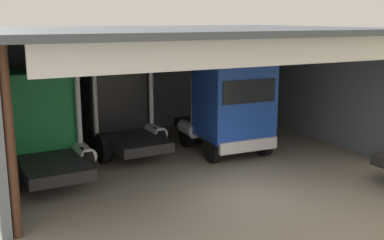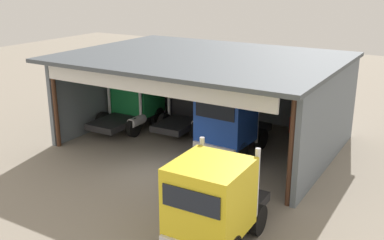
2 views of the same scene
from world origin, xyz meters
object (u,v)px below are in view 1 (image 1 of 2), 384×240
object	(u,v)px
truck_black_yard_outside	(115,104)
tool_cart	(213,114)
truck_green_right_bay	(39,120)
truck_blue_left_bay	(229,107)
oil_drum	(236,115)

from	to	relation	value
truck_black_yard_outside	tool_cart	xyz separation A→B (m)	(5.84, 2.18, -1.37)
truck_green_right_bay	truck_blue_left_bay	size ratio (longest dim) A/B	1.02
oil_drum	tool_cart	bearing A→B (deg)	152.50
truck_green_right_bay	oil_drum	distance (m)	10.81
truck_green_right_bay	truck_black_yard_outside	distance (m)	3.70
truck_green_right_bay	tool_cart	distance (m)	10.01
tool_cart	truck_blue_left_bay	bearing A→B (deg)	-113.04
truck_green_right_bay	tool_cart	world-z (taller)	truck_green_right_bay
truck_green_right_bay	oil_drum	world-z (taller)	truck_green_right_bay
tool_cart	oil_drum	bearing A→B (deg)	-27.50
truck_green_right_bay	truck_blue_left_bay	distance (m)	7.10
tool_cart	truck_green_right_bay	bearing A→B (deg)	-157.10
truck_black_yard_outside	oil_drum	xyz separation A→B (m)	(6.89, 1.64, -1.44)
truck_black_yard_outside	oil_drum	world-z (taller)	truck_black_yard_outside
truck_black_yard_outside	truck_blue_left_bay	xyz separation A→B (m)	(3.71, -2.84, 0.02)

